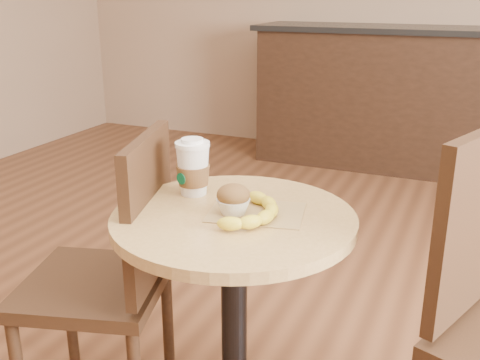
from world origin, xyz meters
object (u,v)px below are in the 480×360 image
Objects in this scene: cafe_table at (234,299)px; muffin at (233,199)px; chair_left at (113,272)px; banana at (256,212)px; coffee_cup at (193,169)px.

muffin is (-0.00, -0.00, 0.29)m from cafe_table.
chair_left reaches higher than muffin.
cafe_table is 0.27m from banana.
muffin is 0.35× the size of banana.
muffin is at bearing 178.39° from banana.
muffin is at bearing 75.53° from chair_left.
muffin reaches higher than cafe_table.
muffin is 0.07m from banana.
cafe_table is at bearing -12.64° from coffee_cup.
chair_left is at bearing -175.80° from banana.
muffin is (0.16, -0.10, -0.03)m from coffee_cup.
coffee_cup reaches higher than cafe_table.
coffee_cup is at bearing 150.02° from muffin.
banana is at bearing -6.51° from cafe_table.
cafe_table is 0.38m from chair_left.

